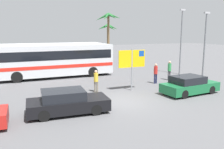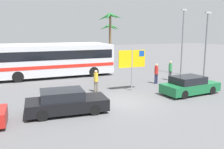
# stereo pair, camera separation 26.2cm
# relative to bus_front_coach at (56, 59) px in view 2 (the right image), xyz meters

# --- Properties ---
(ground) EXTENTS (120.00, 120.00, 0.00)m
(ground) POSITION_rel_bus_front_coach_xyz_m (2.31, -10.09, -1.78)
(ground) COLOR #565659
(bus_front_coach) EXTENTS (11.40, 2.50, 3.17)m
(bus_front_coach) POSITION_rel_bus_front_coach_xyz_m (0.00, 0.00, 0.00)
(bus_front_coach) COLOR silver
(bus_front_coach) RESTS_ON ground
(bus_rear_coach) EXTENTS (11.40, 2.50, 3.17)m
(bus_rear_coach) POSITION_rel_bus_front_coach_xyz_m (0.15, 3.51, 0.00)
(bus_rear_coach) COLOR white
(bus_rear_coach) RESTS_ON ground
(ferry_sign) EXTENTS (2.20, 0.11, 3.20)m
(ferry_sign) POSITION_rel_bus_front_coach_xyz_m (4.52, -7.58, 0.54)
(ferry_sign) COLOR gray
(ferry_sign) RESTS_ON ground
(car_green) EXTENTS (4.39, 2.10, 1.32)m
(car_green) POSITION_rel_bus_front_coach_xyz_m (7.84, -10.14, -1.15)
(car_green) COLOR #196638
(car_green) RESTS_ON ground
(car_black) EXTENTS (4.53, 2.18, 1.32)m
(car_black) POSITION_rel_bus_front_coach_xyz_m (-1.24, -10.72, -1.15)
(car_black) COLOR black
(car_black) RESTS_ON ground
(pedestrian_crossing_lot) EXTENTS (0.32, 0.32, 1.75)m
(pedestrian_crossing_lot) POSITION_rel_bus_front_coach_xyz_m (7.53, -6.27, -0.75)
(pedestrian_crossing_lot) COLOR #1E2347
(pedestrian_crossing_lot) RESTS_ON ground
(pedestrian_by_bus) EXTENTS (0.32, 0.32, 1.67)m
(pedestrian_by_bus) POSITION_rel_bus_front_coach_xyz_m (1.79, -7.00, -0.80)
(pedestrian_by_bus) COLOR #706656
(pedestrian_by_bus) RESTS_ON ground
(pedestrian_near_sign) EXTENTS (0.32, 0.32, 1.80)m
(pedestrian_near_sign) POSITION_rel_bus_front_coach_xyz_m (9.52, -5.55, -0.72)
(pedestrian_near_sign) COLOR #4C4C51
(pedestrian_near_sign) RESTS_ON ground
(lamp_post_left_side) EXTENTS (0.56, 0.20, 6.72)m
(lamp_post_left_side) POSITION_rel_bus_front_coach_xyz_m (12.51, -3.36, 1.90)
(lamp_post_left_side) COLOR slate
(lamp_post_left_side) RESTS_ON ground
(lamp_post_right_side) EXTENTS (0.56, 0.20, 6.17)m
(lamp_post_right_side) POSITION_rel_bus_front_coach_xyz_m (12.24, -6.92, 1.62)
(lamp_post_right_side) COLOR slate
(lamp_post_right_side) RESTS_ON ground
(palm_tree_seaside) EXTENTS (3.82, 3.96, 7.12)m
(palm_tree_seaside) POSITION_rel_bus_front_coach_xyz_m (9.47, 9.00, 3.94)
(palm_tree_seaside) COLOR brown
(palm_tree_seaside) RESTS_ON ground
(palm_tree_inland) EXTENTS (3.17, 3.04, 5.65)m
(palm_tree_inland) POSITION_rel_bus_front_coach_xyz_m (10.33, 11.26, 2.70)
(palm_tree_inland) COLOR brown
(palm_tree_inland) RESTS_ON ground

